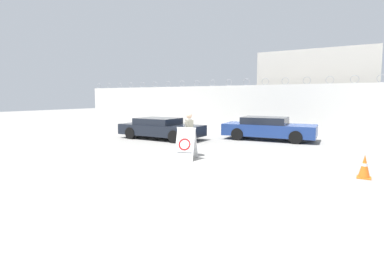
# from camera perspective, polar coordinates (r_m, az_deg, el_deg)

# --- Properties ---
(ground_plane) EXTENTS (90.00, 90.00, 0.00)m
(ground_plane) POSITION_cam_1_polar(r_m,az_deg,el_deg) (9.71, 5.30, -7.73)
(ground_plane) COLOR gray
(perimeter_wall) EXTENTS (36.00, 0.30, 3.54)m
(perimeter_wall) POSITION_cam_1_polar(r_m,az_deg,el_deg) (20.12, 19.01, 3.50)
(perimeter_wall) COLOR silver
(perimeter_wall) RESTS_ON ground_plane
(building_block) EXTENTS (7.78, 5.99, 5.52)m
(building_block) POSITION_cam_1_polar(r_m,az_deg,el_deg) (24.92, 22.99, 6.54)
(building_block) COLOR beige
(building_block) RESTS_ON ground_plane
(barricade_sign) EXTENTS (0.89, 1.02, 1.18)m
(barricade_sign) POSITION_cam_1_polar(r_m,az_deg,el_deg) (11.02, -1.15, -2.97)
(barricade_sign) COLOR white
(barricade_sign) RESTS_ON ground_plane
(security_guard) EXTENTS (0.49, 0.63, 1.68)m
(security_guard) POSITION_cam_1_polar(r_m,az_deg,el_deg) (11.52, -0.55, -0.86)
(security_guard) COLOR black
(security_guard) RESTS_ON ground_plane
(traffic_cone_near) EXTENTS (0.36, 0.36, 0.67)m
(traffic_cone_near) POSITION_cam_1_polar(r_m,az_deg,el_deg) (9.82, 30.00, -6.39)
(traffic_cone_near) COLOR orange
(traffic_cone_near) RESTS_ON ground_plane
(parked_car_front_coupe) EXTENTS (4.68, 1.98, 1.14)m
(parked_car_front_coupe) POSITION_cam_1_polar(r_m,az_deg,el_deg) (16.47, -6.00, -0.03)
(parked_car_front_coupe) COLOR black
(parked_car_front_coupe) RESTS_ON ground_plane
(parked_car_rear_sedan) EXTENTS (4.90, 2.29, 1.22)m
(parked_car_rear_sedan) POSITION_cam_1_polar(r_m,az_deg,el_deg) (16.55, 14.31, -0.03)
(parked_car_rear_sedan) COLOR black
(parked_car_rear_sedan) RESTS_ON ground_plane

